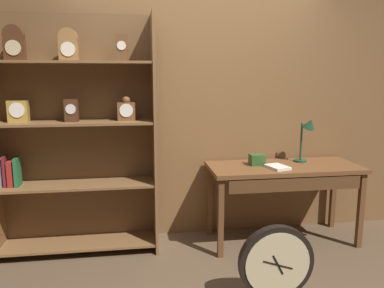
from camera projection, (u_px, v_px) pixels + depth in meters
The scene contains 7 objects.
back_wood_panel at pixel (198, 109), 3.80m from camera, with size 4.80×0.05×2.60m, color brown.
bookshelf at pixel (72, 135), 3.39m from camera, with size 1.44×0.37×2.18m.
workbench at pixel (285, 175), 3.65m from camera, with size 1.46×0.61×0.77m.
desk_lamp at pixel (307, 132), 3.73m from camera, with size 0.20×0.20×0.46m.
toolbox_small at pixel (257, 160), 3.67m from camera, with size 0.14×0.12×0.10m, color #2D5123.
open_repair_manual at pixel (278, 167), 3.53m from camera, with size 0.16×0.22×0.03m, color silver.
round_clock_large at pixel (276, 264), 2.69m from camera, with size 0.55×0.11×0.59m.
Camera 1 is at (-0.62, -2.44, 1.62)m, focal length 35.29 mm.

